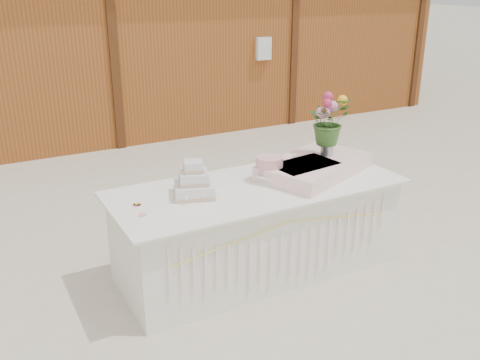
# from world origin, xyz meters

# --- Properties ---
(ground) EXTENTS (80.00, 80.00, 0.00)m
(ground) POSITION_xyz_m (0.00, 0.00, 0.00)
(ground) COLOR beige
(ground) RESTS_ON ground
(barn) EXTENTS (12.60, 4.60, 3.30)m
(barn) POSITION_xyz_m (-0.01, 5.99, 1.68)
(barn) COLOR brown
(barn) RESTS_ON ground
(cake_table) EXTENTS (2.40, 1.00, 0.77)m
(cake_table) POSITION_xyz_m (0.00, -0.00, 0.39)
(cake_table) COLOR white
(cake_table) RESTS_ON ground
(wedding_cake) EXTENTS (0.39, 0.39, 0.28)m
(wedding_cake) POSITION_xyz_m (-0.53, 0.06, 0.86)
(wedding_cake) COLOR silver
(wedding_cake) RESTS_ON cake_table
(pink_cake_stand) EXTENTS (0.29, 0.29, 0.21)m
(pink_cake_stand) POSITION_xyz_m (0.14, 0.06, 0.89)
(pink_cake_stand) COLOR white
(pink_cake_stand) RESTS_ON cake_table
(satin_runner) EXTENTS (1.14, 0.91, 0.13)m
(satin_runner) POSITION_xyz_m (0.58, 0.02, 0.83)
(satin_runner) COLOR #FDD5CC
(satin_runner) RESTS_ON cake_table
(flower_vase) EXTENTS (0.11, 0.11, 0.15)m
(flower_vase) POSITION_xyz_m (0.74, 0.08, 0.97)
(flower_vase) COLOR #A4A4A9
(flower_vase) RESTS_ON satin_runner
(bouquet) EXTENTS (0.39, 0.35, 0.41)m
(bouquet) POSITION_xyz_m (0.74, 0.08, 1.25)
(bouquet) COLOR #396327
(bouquet) RESTS_ON flower_vase
(loose_flowers) EXTENTS (0.19, 0.32, 0.02)m
(loose_flowers) POSITION_xyz_m (-1.02, 0.01, 0.78)
(loose_flowers) COLOR pink
(loose_flowers) RESTS_ON cake_table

